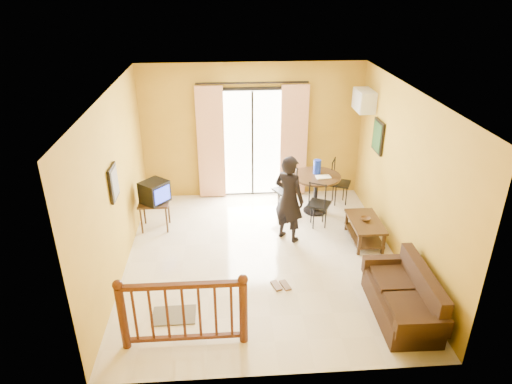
{
  "coord_description": "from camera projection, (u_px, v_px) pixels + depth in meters",
  "views": [
    {
      "loc": [
        -0.57,
        -6.43,
        4.32
      ],
      "look_at": [
        -0.09,
        0.2,
        1.13
      ],
      "focal_mm": 32.0,
      "sensor_mm": 36.0,
      "label": 1
    }
  ],
  "objects": [
    {
      "name": "water_jug",
      "position": [
        317.0,
        167.0,
        8.89
      ],
      "size": [
        0.15,
        0.15,
        0.28
      ],
      "primitive_type": "cylinder",
      "color": "#132BB4",
      "rests_on": "dining_table"
    },
    {
      "name": "sandals",
      "position": [
        281.0,
        285.0,
        6.97
      ],
      "size": [
        0.31,
        0.27,
        0.03
      ],
      "color": "#53361C",
      "rests_on": "ground"
    },
    {
      "name": "serving_tray",
      "position": [
        323.0,
        177.0,
        8.76
      ],
      "size": [
        0.3,
        0.21,
        0.02
      ],
      "primitive_type": "cube",
      "rotation": [
        0.0,
        0.0,
        0.11
      ],
      "color": "beige",
      "rests_on": "dining_table"
    },
    {
      "name": "room_shell",
      "position": [
        263.0,
        164.0,
        6.95
      ],
      "size": [
        5.0,
        5.0,
        5.0
      ],
      "color": "white",
      "rests_on": "ground"
    },
    {
      "name": "dining_table",
      "position": [
        316.0,
        183.0,
        8.92
      ],
      "size": [
        0.94,
        0.94,
        0.78
      ],
      "color": "black",
      "rests_on": "ground"
    },
    {
      "name": "sofa",
      "position": [
        405.0,
        299.0,
        6.29
      ],
      "size": [
        0.73,
        1.53,
        0.73
      ],
      "rotation": [
        0.0,
        0.0,
        -0.02
      ],
      "color": "#321F13",
      "rests_on": "ground"
    },
    {
      "name": "botanical_print",
      "position": [
        378.0,
        136.0,
        8.29
      ],
      "size": [
        0.05,
        0.5,
        0.6
      ],
      "color": "black",
      "rests_on": "room_shell"
    },
    {
      "name": "doormat",
      "position": [
        174.0,
        315.0,
        6.37
      ],
      "size": [
        0.61,
        0.41,
        0.02
      ],
      "primitive_type": "cube",
      "rotation": [
        0.0,
        0.0,
        0.02
      ],
      "color": "#635D4F",
      "rests_on": "ground"
    },
    {
      "name": "tv_table",
      "position": [
        154.0,
        205.0,
        8.38
      ],
      "size": [
        0.55,
        0.46,
        0.55
      ],
      "color": "black",
      "rests_on": "ground"
    },
    {
      "name": "picture_left",
      "position": [
        114.0,
        183.0,
        6.69
      ],
      "size": [
        0.05,
        0.42,
        0.52
      ],
      "color": "black",
      "rests_on": "room_shell"
    },
    {
      "name": "dining_chairs",
      "position": [
        314.0,
        212.0,
        9.14
      ],
      "size": [
        1.71,
        1.43,
        0.95
      ],
      "color": "black",
      "rests_on": "ground"
    },
    {
      "name": "standing_person",
      "position": [
        289.0,
        199.0,
        7.91
      ],
      "size": [
        0.68,
        0.67,
        1.59
      ],
      "primitive_type": "imported",
      "rotation": [
        0.0,
        0.0,
        2.42
      ],
      "color": "black",
      "rests_on": "ground"
    },
    {
      "name": "air_conditioner",
      "position": [
        364.0,
        100.0,
        8.65
      ],
      "size": [
        0.31,
        0.6,
        0.4
      ],
      "color": "silver",
      "rests_on": "room_shell"
    },
    {
      "name": "ground",
      "position": [
        262.0,
        257.0,
        7.69
      ],
      "size": [
        5.0,
        5.0,
        0.0
      ],
      "primitive_type": "plane",
      "color": "beige",
      "rests_on": "ground"
    },
    {
      "name": "coffee_table",
      "position": [
        365.0,
        227.0,
        8.04
      ],
      "size": [
        0.52,
        0.94,
        0.42
      ],
      "color": "black",
      "rests_on": "ground"
    },
    {
      "name": "balcony_door",
      "position": [
        252.0,
        143.0,
        9.36
      ],
      "size": [
        2.25,
        0.14,
        2.46
      ],
      "color": "black",
      "rests_on": "ground"
    },
    {
      "name": "stair_balustrade",
      "position": [
        183.0,
        309.0,
        5.66
      ],
      "size": [
        1.63,
        0.13,
        1.04
      ],
      "color": "#471E0F",
      "rests_on": "ground"
    },
    {
      "name": "television",
      "position": [
        155.0,
        192.0,
        8.26
      ],
      "size": [
        0.59,
        0.6,
        0.4
      ],
      "rotation": [
        0.0,
        0.0,
        0.87
      ],
      "color": "black",
      "rests_on": "tv_table"
    },
    {
      "name": "bowl",
      "position": [
        365.0,
        219.0,
        7.98
      ],
      "size": [
        0.22,
        0.22,
        0.05
      ],
      "primitive_type": "imported",
      "rotation": [
        0.0,
        0.0,
        0.38
      ],
      "color": "#53361C",
      "rests_on": "coffee_table"
    }
  ]
}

